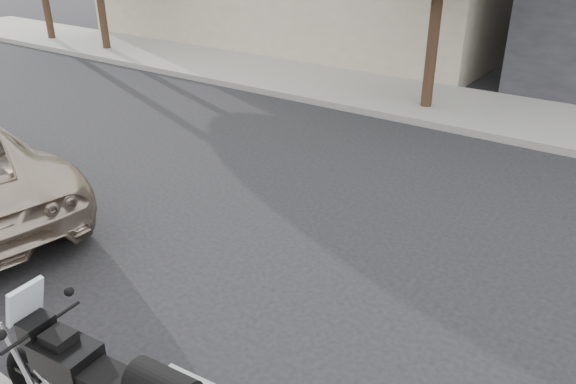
# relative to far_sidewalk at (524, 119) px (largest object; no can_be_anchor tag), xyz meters

# --- Properties ---
(ground) EXTENTS (120.00, 120.00, 0.00)m
(ground) POSITION_rel_far_sidewalk_xyz_m (0.00, 6.50, -0.07)
(ground) COLOR black
(ground) RESTS_ON ground
(far_sidewalk) EXTENTS (44.00, 3.00, 0.15)m
(far_sidewalk) POSITION_rel_far_sidewalk_xyz_m (0.00, 0.00, 0.00)
(far_sidewalk) COLOR gray
(far_sidewalk) RESTS_ON ground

